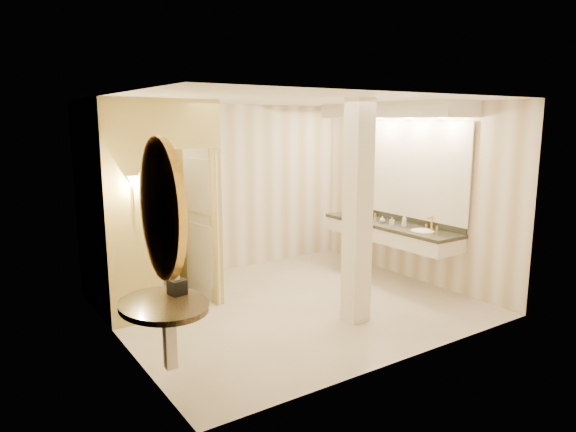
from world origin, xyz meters
The scene contains 16 objects.
floor centered at (0.00, 0.00, 0.00)m, with size 4.50×4.50×0.00m, color beige.
ceiling centered at (0.00, 0.00, 2.70)m, with size 4.50×4.50×0.00m, color white.
wall_back centered at (0.00, 2.00, 1.35)m, with size 4.50×0.02×2.70m, color white.
wall_front centered at (0.00, -2.00, 1.35)m, with size 4.50×0.02×2.70m, color white.
wall_left centered at (-2.25, 0.00, 1.35)m, with size 0.02×4.00×2.70m, color white.
wall_right centered at (2.25, 0.00, 1.35)m, with size 0.02×4.00×2.70m, color white.
toilet_closet centered at (-1.11, 0.97, 1.39)m, with size 1.50×1.55×2.70m.
wall_sconce centered at (-1.93, 0.43, 1.73)m, with size 0.14×0.14×0.42m.
vanity centered at (1.98, 0.14, 1.63)m, with size 0.75×2.58×2.09m.
console_shelf centered at (-2.21, -1.30, 1.34)m, with size 0.95×0.95×1.92m.
pillar centered at (0.35, -0.90, 1.35)m, with size 0.26×0.26×2.70m, color silver.
tissue_box centered at (-2.05, -1.17, 0.94)m, with size 0.14×0.14×0.14m, color black.
toilet centered at (-1.26, 1.55, 0.35)m, with size 0.39×0.69×0.70m, color white.
soap_bottle_a centered at (1.89, 0.04, 0.94)m, with size 0.06×0.06×0.12m, color beige.
soap_bottle_b centered at (1.89, 0.25, 0.93)m, with size 0.08×0.08×0.10m, color silver.
soap_bottle_c centered at (1.93, -0.17, 0.97)m, with size 0.07×0.07×0.19m, color #C6B28C.
Camera 1 is at (-3.70, -5.45, 2.43)m, focal length 32.00 mm.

